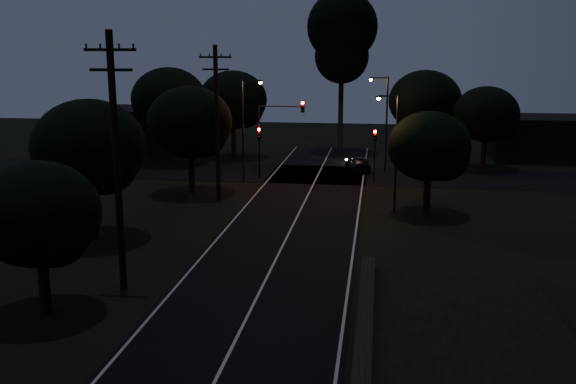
% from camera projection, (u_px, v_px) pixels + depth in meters
% --- Properties ---
extents(road_surface, '(60.00, 70.00, 0.03)m').
position_uv_depth(road_surface, '(303.00, 205.00, 42.85)').
color(road_surface, black).
rests_on(road_surface, ground).
extents(utility_pole_mid, '(2.20, 0.30, 11.00)m').
position_uv_depth(utility_pole_mid, '(116.00, 159.00, 26.85)').
color(utility_pole_mid, black).
rests_on(utility_pole_mid, ground).
extents(utility_pole_far, '(2.20, 0.30, 10.50)m').
position_uv_depth(utility_pole_far, '(217.00, 121.00, 43.33)').
color(utility_pole_far, black).
rests_on(utility_pole_far, ground).
extents(tree_left_b, '(4.80, 4.80, 6.10)m').
position_uv_depth(tree_left_b, '(41.00, 217.00, 24.50)').
color(tree_left_b, black).
rests_on(tree_left_b, ground).
extents(tree_left_c, '(6.07, 6.07, 7.67)m').
position_uv_depth(tree_left_c, '(92.00, 150.00, 34.25)').
color(tree_left_c, black).
rests_on(tree_left_c, ground).
extents(tree_left_d, '(6.08, 6.08, 7.71)m').
position_uv_depth(tree_left_d, '(192.00, 124.00, 45.56)').
color(tree_left_d, black).
rests_on(tree_left_d, ground).
extents(tree_far_nw, '(6.52, 6.52, 8.26)m').
position_uv_depth(tree_far_nw, '(235.00, 101.00, 61.00)').
color(tree_far_nw, black).
rests_on(tree_far_nw, ground).
extents(tree_far_w, '(6.78, 6.78, 8.65)m').
position_uv_depth(tree_far_w, '(171.00, 101.00, 57.75)').
color(tree_far_w, black).
rests_on(tree_far_w, ground).
extents(tree_far_ne, '(6.63, 6.63, 8.38)m').
position_uv_depth(tree_far_ne, '(428.00, 103.00, 58.52)').
color(tree_far_ne, black).
rests_on(tree_far_ne, ground).
extents(tree_far_e, '(5.62, 5.62, 7.13)m').
position_uv_depth(tree_far_e, '(488.00, 116.00, 55.13)').
color(tree_far_e, black).
rests_on(tree_far_e, ground).
extents(tree_right_a, '(5.13, 5.13, 6.52)m').
position_uv_depth(tree_right_a, '(432.00, 148.00, 39.63)').
color(tree_right_a, black).
rests_on(tree_right_a, ground).
extents(tall_pine, '(6.97, 6.97, 15.85)m').
position_uv_depth(tall_pine, '(342.00, 36.00, 63.29)').
color(tall_pine, black).
rests_on(tall_pine, ground).
extents(building_left, '(10.00, 8.00, 4.40)m').
position_uv_depth(building_left, '(132.00, 130.00, 65.29)').
color(building_left, black).
rests_on(building_left, ground).
extents(building_right, '(9.00, 7.00, 4.00)m').
position_uv_depth(building_right, '(539.00, 138.00, 60.82)').
color(building_right, black).
rests_on(building_right, ground).
extents(signal_left, '(0.28, 0.35, 4.10)m').
position_uv_depth(signal_left, '(259.00, 143.00, 51.43)').
color(signal_left, black).
rests_on(signal_left, ground).
extents(signal_right, '(0.28, 0.35, 4.10)m').
position_uv_depth(signal_right, '(375.00, 146.00, 50.17)').
color(signal_right, black).
rests_on(signal_right, ground).
extents(signal_mast, '(3.70, 0.35, 6.25)m').
position_uv_depth(signal_mast, '(280.00, 125.00, 50.88)').
color(signal_mast, black).
rests_on(signal_mast, ground).
extents(streetlight_a, '(1.66, 0.26, 8.00)m').
position_uv_depth(streetlight_a, '(245.00, 123.00, 49.22)').
color(streetlight_a, black).
rests_on(streetlight_a, ground).
extents(streetlight_b, '(1.66, 0.26, 8.00)m').
position_uv_depth(streetlight_b, '(384.00, 117.00, 53.56)').
color(streetlight_b, black).
rests_on(streetlight_b, ground).
extents(streetlight_c, '(1.46, 0.26, 7.50)m').
position_uv_depth(streetlight_c, '(394.00, 145.00, 40.02)').
color(streetlight_c, black).
rests_on(streetlight_c, ground).
extents(car, '(2.56, 4.21, 1.34)m').
position_uv_depth(car, '(358.00, 163.00, 54.73)').
color(car, black).
rests_on(car, ground).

